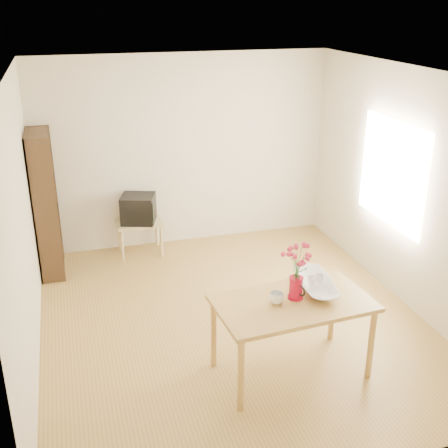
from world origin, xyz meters
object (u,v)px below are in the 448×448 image
object	(u,v)px
pitcher	(296,289)
mug	(276,298)
television	(138,208)
bowl	(317,266)
table	(293,309)

from	to	relation	value
pitcher	mug	xyz separation A→B (m)	(-0.20, -0.04, -0.05)
mug	television	xyz separation A→B (m)	(-0.80, 3.00, -0.15)
mug	bowl	bearing A→B (deg)	163.99
pitcher	bowl	distance (m)	0.32
pitcher	mug	bearing A→B (deg)	175.93
table	bowl	bearing A→B (deg)	26.44
table	television	xyz separation A→B (m)	(-0.96, 3.00, -0.02)
bowl	television	distance (m)	3.11
table	mug	bearing A→B (deg)	172.77
bowl	mug	bearing A→B (deg)	-159.43
table	mug	size ratio (longest dim) A/B	11.26
television	table	bearing A→B (deg)	-54.39
mug	pitcher	bearing A→B (deg)	153.95
table	pitcher	world-z (taller)	pitcher
pitcher	mug	distance (m)	0.20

